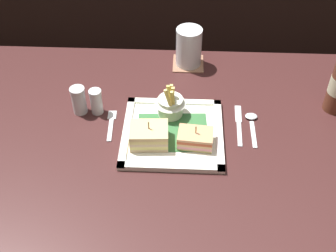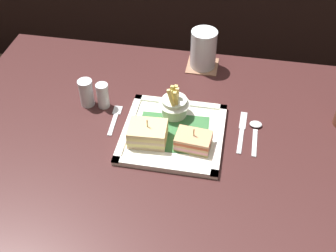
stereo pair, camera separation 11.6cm
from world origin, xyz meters
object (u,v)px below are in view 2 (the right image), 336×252
Objects in this scene: sandwich_half_right at (193,141)px; salt_shaker at (87,94)px; water_glass at (203,51)px; sandwich_half_left at (148,133)px; knife at (242,130)px; dining_table at (163,172)px; fork at (115,118)px; spoon at (255,129)px; fries_cup at (174,104)px; pepper_shaker at (103,97)px; square_plate at (173,134)px.

salt_shaker reaches higher than sandwich_half_right.
sandwich_half_left is at bearing -104.83° from water_glass.
knife is 0.46m from salt_shaker.
fork is (-0.15, 0.05, 0.14)m from dining_table.
fork is (-0.24, 0.08, -0.03)m from sandwich_half_right.
dining_table is 0.18m from sandwich_half_left.
spoon is (0.40, 0.02, 0.00)m from fork.
dining_table is 11.32× the size of fries_cup.
dining_table is at bearing -27.16° from pepper_shaker.
sandwich_half_right is 0.19m from spoon.
pepper_shaker reaches higher than spoon.
square_plate is 1.63× the size of knife.
salt_shaker is at bearing 175.98° from knife.
sandwich_half_left reaches higher than pepper_shaker.
fries_cup reaches higher than fork.
spoon reaches higher than fork.
knife is (0.25, 0.09, -0.03)m from sandwich_half_left.
fries_cup reaches higher than dining_table.
sandwich_half_left is at bearing 180.00° from sandwich_half_right.
sandwich_half_right is 0.25m from fork.
sandwich_half_left reaches higher than knife.
pepper_shaker reaches higher than sandwich_half_right.
fries_cup is 1.29× the size of salt_shaker.
dining_table is at bearing -99.90° from fries_cup.
water_glass is at bearing 83.40° from square_plate.
water_glass is 1.49× the size of salt_shaker.
square_plate is at bearing 33.72° from sandwich_half_left.
knife is 2.14× the size of pepper_shaker.
sandwich_half_right is at bearing -142.76° from knife.
sandwich_half_right reaches higher than spoon.
fries_cup is 0.87× the size of fork.
dining_table is 9.76× the size of water_glass.
water_glass reaches higher than knife.
fork reaches higher than dining_table.
dining_table is at bearing -148.49° from square_plate.
dining_table is 0.41m from water_glass.
square_plate is at bearing -17.49° from salt_shaker.
sandwich_half_left is (-0.06, -0.04, 0.03)m from square_plate.
salt_shaker is at bearing -140.90° from water_glass.
square_plate is 2.19× the size of fork.
fork is 1.48× the size of salt_shaker.
spoon is at bearing -3.24° from pepper_shaker.
fries_cup reaches higher than sandwich_half_left.
knife is at bearing 16.10° from square_plate.
salt_shaker is (-0.46, 0.03, 0.04)m from knife.
fries_cup reaches higher than sandwich_half_right.
sandwich_half_right reaches higher than knife.
water_glass reaches higher than pepper_shaker.
sandwich_half_left is 0.62× the size of knife.
spoon is at bearing -2.92° from salt_shaker.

